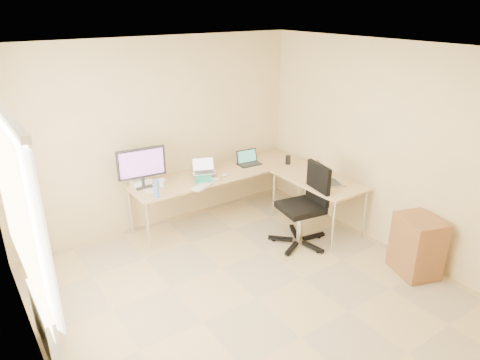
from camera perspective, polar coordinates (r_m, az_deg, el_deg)
floor at (r=4.95m, az=2.08°, el=-15.17°), size 4.50×4.50×0.00m
ceiling at (r=3.95m, az=2.63°, el=16.33°), size 4.50×4.50×0.00m
wall_back at (r=6.12m, az=-10.47°, el=5.72°), size 4.50×0.00×4.50m
wall_left at (r=3.58m, az=-26.08°, el=-8.79°), size 0.00×4.50×4.50m
wall_right at (r=5.72m, az=19.44°, el=3.62°), size 0.00×4.50×4.50m
desk_main at (r=6.43m, az=-2.52°, el=-1.99°), size 2.65×0.70×0.73m
desk_return at (r=6.28m, az=9.99°, el=-2.96°), size 0.70×1.30×0.73m
monitor at (r=5.82m, az=-12.64°, el=1.56°), size 0.65×0.28×0.54m
book_stack at (r=6.01m, az=-4.81°, el=0.18°), size 0.30×0.34×0.05m
laptop_center at (r=6.10m, az=-4.71°, el=1.80°), size 0.38×0.34×0.21m
laptop_black at (r=6.54m, az=1.23°, el=2.90°), size 0.36×0.28×0.21m
keyboard at (r=5.85m, az=-4.47°, el=-0.56°), size 0.50×0.33×0.02m
mouse at (r=6.13m, az=-1.97°, el=0.65°), size 0.12×0.09×0.04m
mug at (r=5.87m, az=-10.08°, el=-0.35°), size 0.13×0.13×0.10m
cd_stack at (r=6.00m, az=-5.12°, el=0.06°), size 0.15×0.15×0.03m
water_bottle at (r=5.52m, az=-10.85°, el=-1.14°), size 0.09×0.09×0.24m
papers at (r=5.82m, az=-11.55°, el=-1.18°), size 0.22×0.28×0.01m
white_box at (r=5.98m, az=-12.79°, el=-0.24°), size 0.25×0.19×0.09m
desk_fan at (r=6.02m, az=-10.89°, el=1.10°), size 0.23×0.23×0.29m
black_cup at (r=6.61m, az=6.26°, el=2.61°), size 0.09×0.09×0.13m
laptop_return at (r=5.96m, az=11.79°, el=0.64°), size 0.45×0.41×0.25m
office_chair at (r=5.75m, az=7.84°, el=-3.82°), size 0.76×0.76×1.10m
cabinet at (r=5.57m, az=22.03°, el=-7.92°), size 0.56×0.62×0.71m
radiator at (r=4.43m, az=-23.97°, el=-16.85°), size 0.09×0.80×0.55m
window at (r=3.83m, az=-27.04°, el=-2.68°), size 0.10×1.80×1.40m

